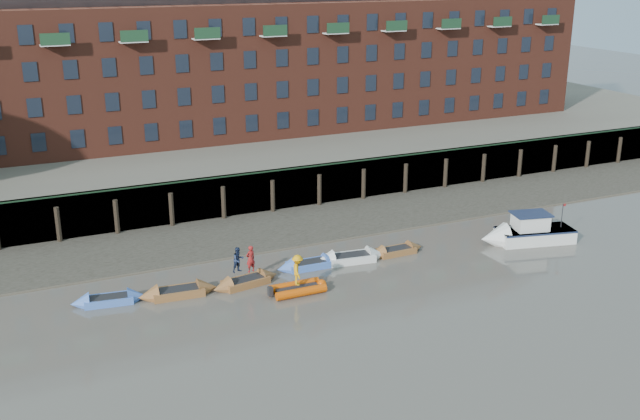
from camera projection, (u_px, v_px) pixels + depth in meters
ground at (387, 338)px, 39.20m from camera, size 220.00×220.00×0.00m
foreshore at (266, 231)px, 54.74m from camera, size 110.00×8.00×0.50m
mud_band at (283, 246)px, 51.80m from camera, size 110.00×1.60×0.10m
river_wall at (246, 194)px, 58.01m from camera, size 110.00×1.23×3.30m
bank_terrace at (198, 154)px, 69.76m from camera, size 110.00×28.00×3.20m
apartment_terrace at (188, 31)px, 67.07m from camera, size 80.60×15.56×20.98m
rowboat_1 at (109, 300)px, 43.06m from camera, size 4.37×1.78×1.23m
rowboat_2 at (178, 292)px, 44.02m from camera, size 4.74×1.71×1.35m
rowboat_3 at (246, 282)px, 45.47m from camera, size 4.53×2.01×1.27m
rowboat_4 at (309, 265)px, 48.05m from camera, size 4.35×1.35×1.26m
rowboat_5 at (351, 258)px, 49.06m from camera, size 4.98×1.98×1.41m
rowboat_6 at (396, 251)px, 50.36m from camera, size 4.10×1.27×1.18m
rib_tender at (300, 288)px, 44.51m from camera, size 3.43×1.61×0.59m
motor_launch at (520, 233)px, 52.16m from camera, size 6.97×3.60×2.74m
person_rower_a at (251, 259)px, 45.08m from camera, size 0.70×0.56×1.69m
person_rower_b at (238, 260)px, 45.09m from camera, size 0.90×0.78×1.58m
person_rib_crew at (298, 270)px, 44.01m from camera, size 1.00×1.35×1.86m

